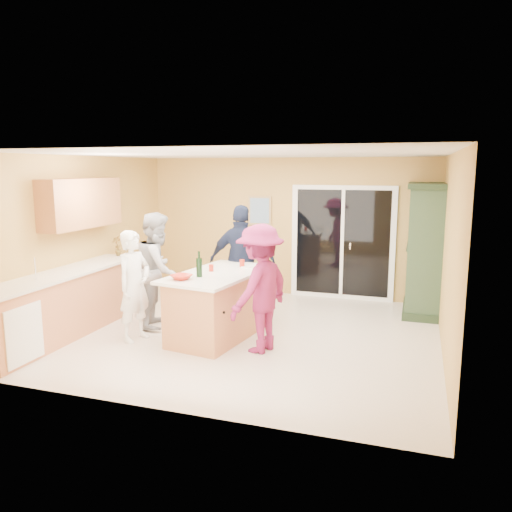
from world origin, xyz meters
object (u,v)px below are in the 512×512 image
(green_hutch, at_px, (425,251))
(woman_navy, at_px, (242,262))
(woman_magenta, at_px, (260,288))
(kitchen_island, at_px, (219,307))
(woman_white, at_px, (134,286))
(woman_grey, at_px, (158,270))

(green_hutch, height_order, woman_navy, green_hutch)
(woman_navy, bearing_deg, woman_magenta, 111.11)
(green_hutch, bearing_deg, kitchen_island, -142.34)
(woman_white, xyz_separation_m, woman_navy, (1.07, 1.49, 0.14))
(woman_navy, bearing_deg, woman_grey, 28.52)
(woman_grey, bearing_deg, woman_magenta, -124.10)
(woman_navy, xyz_separation_m, woman_magenta, (0.73, -1.35, -0.07))
(woman_grey, relative_size, woman_magenta, 1.03)
(green_hutch, bearing_deg, woman_magenta, -129.52)
(green_hutch, xyz_separation_m, woman_navy, (-2.79, -1.14, -0.14))
(kitchen_island, xyz_separation_m, woman_grey, (-1.08, 0.23, 0.43))
(woman_magenta, bearing_deg, woman_navy, -133.45)
(woman_magenta, bearing_deg, kitchen_island, -96.75)
(green_hutch, relative_size, woman_magenta, 1.28)
(woman_white, distance_m, woman_magenta, 1.81)
(green_hutch, bearing_deg, woman_grey, -153.52)
(woman_navy, bearing_deg, green_hutch, -165.04)
(woman_grey, xyz_separation_m, woman_magenta, (1.81, -0.57, -0.03))
(woman_white, height_order, woman_navy, woman_navy)
(kitchen_island, height_order, woman_grey, woman_grey)
(green_hutch, distance_m, woman_magenta, 3.24)
(kitchen_island, relative_size, woman_white, 1.23)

